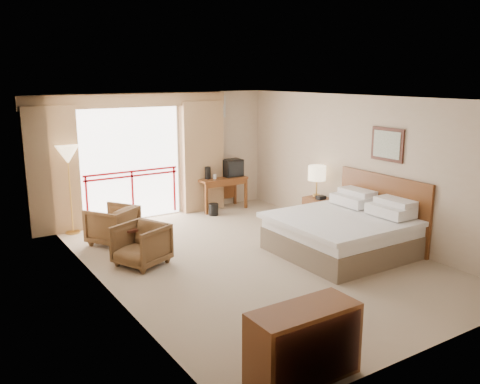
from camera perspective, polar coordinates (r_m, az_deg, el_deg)
floor at (r=8.73m, az=1.50°, el=-7.51°), size 7.00×7.00×0.00m
ceiling at (r=8.19m, az=1.61°, el=10.49°), size 7.00×7.00×0.00m
wall_back at (r=11.37m, az=-8.45°, el=4.21°), size 5.00×0.00×5.00m
wall_front at (r=5.90m, az=21.13°, el=-4.72°), size 5.00×0.00×5.00m
wall_left at (r=7.28m, az=-14.94°, el=-1.01°), size 0.00×7.00×7.00m
wall_right at (r=9.96m, az=13.54°, el=2.75°), size 0.00×7.00×7.00m
balcony_door at (r=11.08m, az=-12.15°, el=3.04°), size 2.40×0.00×2.40m
balcony_railing at (r=11.13m, az=-12.02°, el=1.06°), size 2.09×0.03×1.02m
curtain_left at (r=10.49m, az=-20.35°, el=2.25°), size 1.00×0.26×2.50m
curtain_right at (r=11.63m, az=-4.30°, el=4.01°), size 1.00×0.26×2.50m
valance at (r=10.84m, az=-12.30°, el=10.01°), size 4.40×0.22×0.28m
hvac_vent at (r=11.83m, az=-2.73°, el=9.54°), size 0.50×0.04×0.50m
bed at (r=9.08m, az=11.53°, el=-4.46°), size 2.13×2.06×0.97m
headboard at (r=9.68m, az=15.71°, el=-1.91°), size 0.06×2.10×1.30m
framed_art at (r=9.46m, az=16.20°, el=5.14°), size 0.04×0.72×0.60m
nightstand at (r=10.65m, az=8.67°, el=-2.19°), size 0.45×0.52×0.60m
table_lamp at (r=10.51m, az=8.63°, el=2.05°), size 0.36×0.36×0.64m
phone at (r=10.43m, az=9.07°, el=-0.62°), size 0.18×0.14×0.08m
desk at (r=11.82m, az=-2.25°, el=0.90°), size 1.15×0.56×0.75m
tv at (r=11.85m, az=-0.87°, el=2.73°), size 0.44×0.35×0.40m
coffee_maker at (r=11.55m, az=-3.63°, el=2.14°), size 0.15×0.15×0.29m
cup at (r=11.59m, az=-2.86°, el=1.75°), size 0.08×0.08×0.11m
wastebasket at (r=11.35m, az=-2.98°, el=-1.97°), size 0.23×0.23×0.26m
armchair_far at (r=9.80m, az=-14.02°, el=-5.60°), size 1.06×1.06×0.71m
armchair_near at (r=8.63m, az=-10.92°, el=-8.01°), size 1.00×0.99×0.69m
side_table at (r=8.94m, az=-12.22°, el=-4.88°), size 0.48×0.48×0.53m
book at (r=8.89m, az=-12.27°, el=-3.83°), size 0.26×0.28×0.02m
floor_lamp at (r=10.32m, az=-18.78°, el=3.64°), size 0.45×0.45×1.75m
dresser at (r=5.42m, az=7.17°, el=-16.58°), size 1.17×0.50×0.78m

